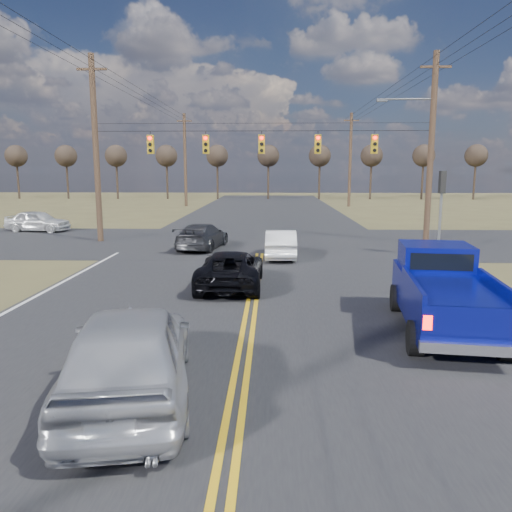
{
  "coord_description": "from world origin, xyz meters",
  "views": [
    {
      "loc": [
        0.59,
        -9.32,
        3.92
      ],
      "look_at": [
        0.13,
        4.74,
        1.5
      ],
      "focal_mm": 35.0,
      "sensor_mm": 36.0,
      "label": 1
    }
  ],
  "objects_px": {
    "black_suv": "(231,269)",
    "white_car_queue": "(281,244)",
    "pickup_truck": "(443,292)",
    "cross_car_west": "(38,221)",
    "silver_suv": "(130,352)",
    "dgrey_car_queue": "(202,236)"
  },
  "relations": [
    {
      "from": "pickup_truck",
      "to": "white_car_queue",
      "type": "relative_size",
      "value": 1.42
    },
    {
      "from": "black_suv",
      "to": "white_car_queue",
      "type": "distance_m",
      "value": 6.12
    },
    {
      "from": "silver_suv",
      "to": "cross_car_west",
      "type": "relative_size",
      "value": 1.24
    },
    {
      "from": "pickup_truck",
      "to": "silver_suv",
      "type": "distance_m",
      "value": 7.76
    },
    {
      "from": "dgrey_car_queue",
      "to": "cross_car_west",
      "type": "relative_size",
      "value": 1.1
    },
    {
      "from": "cross_car_west",
      "to": "pickup_truck",
      "type": "bearing_deg",
      "value": -127.76
    },
    {
      "from": "pickup_truck",
      "to": "dgrey_car_queue",
      "type": "xyz_separation_m",
      "value": [
        -7.75,
        12.75,
        -0.32
      ]
    },
    {
      "from": "white_car_queue",
      "to": "black_suv",
      "type": "bearing_deg",
      "value": 73.61
    },
    {
      "from": "silver_suv",
      "to": "dgrey_car_queue",
      "type": "distance_m",
      "value": 16.81
    },
    {
      "from": "dgrey_car_queue",
      "to": "cross_car_west",
      "type": "height_order",
      "value": "cross_car_west"
    },
    {
      "from": "pickup_truck",
      "to": "cross_car_west",
      "type": "height_order",
      "value": "pickup_truck"
    },
    {
      "from": "cross_car_west",
      "to": "dgrey_car_queue",
      "type": "bearing_deg",
      "value": -112.89
    },
    {
      "from": "silver_suv",
      "to": "cross_car_west",
      "type": "xyz_separation_m",
      "value": [
        -12.76,
        23.61,
        -0.16
      ]
    },
    {
      "from": "pickup_truck",
      "to": "cross_car_west",
      "type": "xyz_separation_m",
      "value": [
        -19.39,
        19.58,
        -0.27
      ]
    },
    {
      "from": "silver_suv",
      "to": "cross_car_west",
      "type": "height_order",
      "value": "silver_suv"
    },
    {
      "from": "cross_car_west",
      "to": "black_suv",
      "type": "bearing_deg",
      "value": -130.19
    },
    {
      "from": "pickup_truck",
      "to": "dgrey_car_queue",
      "type": "height_order",
      "value": "pickup_truck"
    },
    {
      "from": "pickup_truck",
      "to": "white_car_queue",
      "type": "xyz_separation_m",
      "value": [
        -3.83,
        10.28,
        -0.33
      ]
    },
    {
      "from": "silver_suv",
      "to": "white_car_queue",
      "type": "bearing_deg",
      "value": -110.8
    },
    {
      "from": "black_suv",
      "to": "pickup_truck",
      "type": "bearing_deg",
      "value": 141.94
    },
    {
      "from": "pickup_truck",
      "to": "dgrey_car_queue",
      "type": "distance_m",
      "value": 14.92
    },
    {
      "from": "silver_suv",
      "to": "dgrey_car_queue",
      "type": "bearing_deg",
      "value": -95.9
    }
  ]
}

